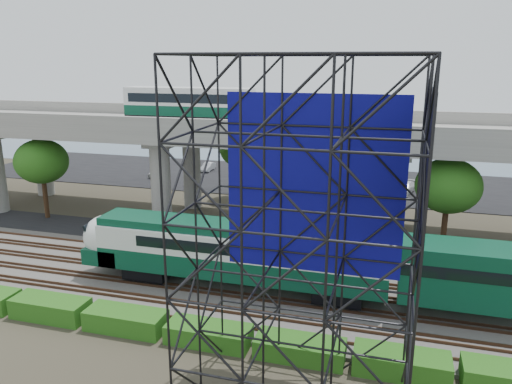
% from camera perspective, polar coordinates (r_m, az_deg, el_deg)
% --- Properties ---
extents(ground, '(140.00, 140.00, 0.00)m').
position_cam_1_polar(ground, '(32.11, -4.27, -12.65)').
color(ground, '#474233').
rests_on(ground, ground).
extents(ballast_bed, '(90.00, 12.00, 0.20)m').
position_cam_1_polar(ballast_bed, '(33.75, -3.09, -11.01)').
color(ballast_bed, slate).
rests_on(ballast_bed, ground).
extents(service_road, '(90.00, 5.00, 0.08)m').
position_cam_1_polar(service_road, '(41.23, 0.78, -6.14)').
color(service_road, black).
rests_on(service_road, ground).
extents(parking_lot, '(90.00, 18.00, 0.08)m').
position_cam_1_polar(parking_lot, '(63.24, 6.39, 1.25)').
color(parking_lot, black).
rests_on(parking_lot, ground).
extents(harbor_water, '(140.00, 40.00, 0.03)m').
position_cam_1_polar(harbor_water, '(84.57, 8.94, 4.59)').
color(harbor_water, '#455E72').
rests_on(harbor_water, ground).
extents(rail_tracks, '(90.00, 9.52, 0.16)m').
position_cam_1_polar(rail_tracks, '(33.67, -3.09, -10.73)').
color(rail_tracks, '#472D1E').
rests_on(rail_tracks, ballast_bed).
extents(commuter_train, '(29.30, 3.06, 4.30)m').
position_cam_1_polar(commuter_train, '(31.88, 1.64, -7.12)').
color(commuter_train, black).
rests_on(commuter_train, rail_tracks).
extents(overpass, '(80.00, 12.00, 12.40)m').
position_cam_1_polar(overpass, '(44.47, 1.91, 6.31)').
color(overpass, '#9E9B93').
rests_on(overpass, ground).
extents(scaffold_tower, '(9.36, 6.36, 15.00)m').
position_cam_1_polar(scaffold_tower, '(20.36, 5.04, -6.30)').
color(scaffold_tower, black).
rests_on(scaffold_tower, ground).
extents(hedge_strip, '(34.60, 1.80, 1.20)m').
position_cam_1_polar(hedge_strip, '(28.01, -5.43, -15.78)').
color(hedge_strip, '#1E5212').
rests_on(hedge_strip, ground).
extents(trees, '(40.94, 16.94, 7.69)m').
position_cam_1_polar(trees, '(46.22, -2.94, 3.30)').
color(trees, '#382314').
rests_on(trees, ground).
extents(suv, '(5.36, 3.16, 1.40)m').
position_cam_1_polar(suv, '(46.08, -14.49, -3.36)').
color(suv, black).
rests_on(suv, service_road).
extents(parked_cars, '(38.00, 9.68, 1.27)m').
position_cam_1_polar(parked_cars, '(62.38, 7.56, 1.62)').
color(parked_cars, silver).
rests_on(parked_cars, parking_lot).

